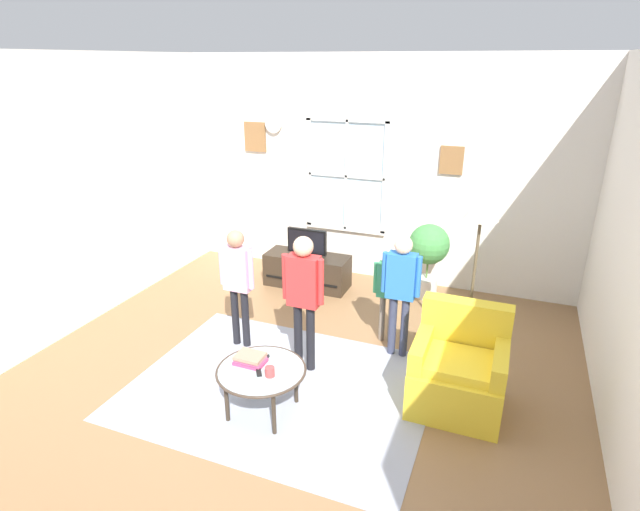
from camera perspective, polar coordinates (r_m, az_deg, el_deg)
ground_plane at (r=4.71m, az=-4.86°, el=-15.77°), size 5.84×6.51×0.02m
back_wall at (r=6.73m, az=6.13°, el=9.40°), size 5.24×0.17×2.90m
side_wall_left at (r=5.70m, az=-30.41°, el=4.43°), size 0.12×5.91×2.90m
area_rug at (r=4.82m, az=-4.43°, el=-14.52°), size 2.67×2.05×0.01m
tv_stand at (r=6.68m, az=-1.44°, el=-1.69°), size 1.10×0.44×0.43m
television at (r=6.53m, az=-1.48°, el=1.57°), size 0.53×0.08×0.36m
armchair at (r=4.60m, az=15.35°, el=-12.42°), size 0.76×0.74×0.87m
coffee_table at (r=4.34m, az=-6.63°, el=-12.91°), size 0.76×0.76×0.42m
book_stack at (r=4.39m, az=-7.86°, el=-11.46°), size 0.26×0.18×0.08m
cup at (r=4.22m, az=-5.67°, el=-12.89°), size 0.08×0.08×0.08m
remote_near_books at (r=4.43m, az=-6.30°, el=-11.54°), size 0.05×0.14×0.02m
remote_near_cup at (r=4.29m, az=-6.94°, el=-12.77°), size 0.11×0.14×0.02m
person_pink_shirt at (r=5.14m, az=-9.26°, el=-2.21°), size 0.38×0.17×1.27m
person_green_shirt at (r=5.26m, az=7.69°, el=-3.37°), size 0.31×0.14×1.03m
person_red_shirt at (r=4.66m, az=-1.85°, el=-3.75°), size 0.41×0.19×1.36m
person_blue_shirt at (r=4.96m, az=9.12°, el=-3.05°), size 0.38×0.17×1.28m
potted_plant_by_window at (r=6.38m, az=12.14°, el=0.58°), size 0.50×0.50×0.95m
floor_lamp at (r=4.83m, az=17.56°, el=3.27°), size 0.32×0.32×1.69m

